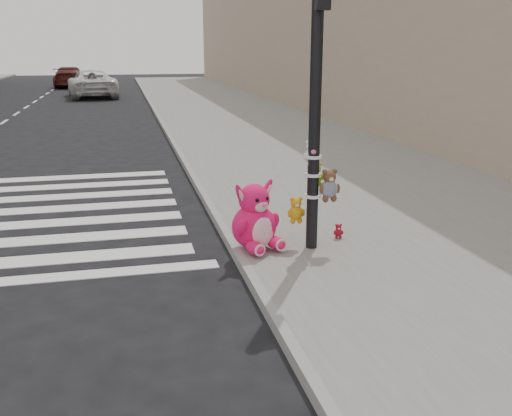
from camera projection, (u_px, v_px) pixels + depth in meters
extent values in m
plane|color=black|center=(127.00, 337.00, 5.87)|extent=(120.00, 120.00, 0.00)
cube|color=slate|center=(300.00, 149.00, 16.32)|extent=(7.00, 80.00, 0.14)
cube|color=gray|center=(179.00, 154.00, 15.56)|extent=(0.12, 80.00, 0.15)
cylinder|color=black|center=(315.00, 105.00, 7.55)|extent=(0.16, 0.16, 4.00)
cylinder|color=white|center=(313.00, 196.00, 7.89)|extent=(0.22, 0.22, 0.04)
cylinder|color=white|center=(313.00, 175.00, 7.81)|extent=(0.22, 0.22, 0.04)
cylinder|color=white|center=(314.00, 157.00, 7.74)|extent=(0.22, 0.22, 0.04)
ellipsoid|color=#FF1562|center=(255.00, 250.00, 7.71)|extent=(0.32, 0.39, 0.18)
ellipsoid|color=#FF1562|center=(276.00, 245.00, 7.91)|extent=(0.32, 0.39, 0.18)
ellipsoid|color=#FF1562|center=(254.00, 227.00, 7.97)|extent=(0.79, 0.73, 0.63)
ellipsoid|color=#F9BFD1|center=(263.00, 232.00, 7.80)|extent=(0.37, 0.25, 0.41)
sphere|color=#FF1562|center=(254.00, 199.00, 7.86)|extent=(0.57, 0.57, 0.43)
ellipsoid|color=#FF1562|center=(241.00, 197.00, 7.75)|extent=(0.31, 0.19, 0.43)
ellipsoid|color=#FF1562|center=(265.00, 193.00, 7.97)|extent=(0.31, 0.19, 0.43)
imported|color=silver|center=(92.00, 84.00, 33.76)|extent=(3.24, 5.94, 1.58)
imported|color=#4F1A16|center=(70.00, 77.00, 42.33)|extent=(2.09, 5.13, 1.49)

